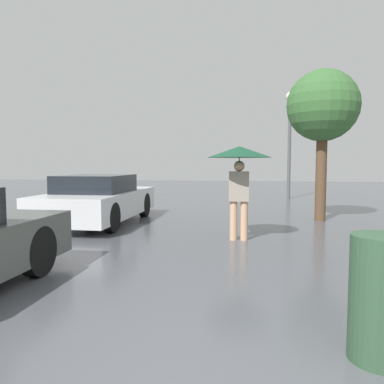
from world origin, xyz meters
name	(u,v)px	position (x,y,z in m)	size (l,w,h in m)	color
pedestrian	(239,161)	(0.18, 5.18, 1.51)	(1.22, 1.22, 1.79)	tan
parked_car_farthest	(99,200)	(-3.30, 6.78, 0.57)	(1.76, 4.07, 1.19)	silver
tree	(323,108)	(2.19, 7.98, 2.88)	(1.80, 1.80, 3.83)	brown
street_lamp	(290,130)	(2.02, 14.06, 2.86)	(0.36, 0.36, 4.41)	#515456
trash_bin	(382,298)	(1.34, 0.90, 0.47)	(0.47, 0.47, 0.94)	#2D4C33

